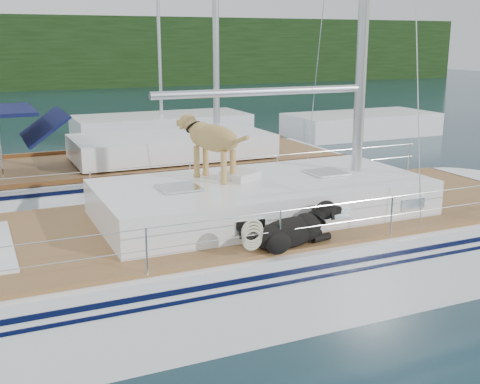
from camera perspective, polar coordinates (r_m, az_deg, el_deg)
name	(u,v)px	position (r m, az deg, el deg)	size (l,w,h in m)	color
ground	(217,294)	(9.86, -2.20, -9.61)	(120.00, 120.00, 0.00)	black
tree_line	(8,53)	(53.49, -21.15, 12.20)	(90.00, 3.00, 6.00)	black
shore_bank	(10,82)	(54.78, -21.01, 9.72)	(92.00, 1.00, 1.20)	#595147
main_sailboat	(222,253)	(9.64, -1.72, -5.81)	(12.00, 3.84, 14.01)	white
neighbor_sailboat	(130,182)	(14.90, -10.36, 0.95)	(11.00, 3.50, 13.30)	white
bg_boat_center	(162,127)	(25.71, -7.42, 6.17)	(7.20, 3.00, 11.65)	white
bg_boat_east	(361,125)	(26.56, 11.41, 6.28)	(6.40, 3.00, 11.65)	white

